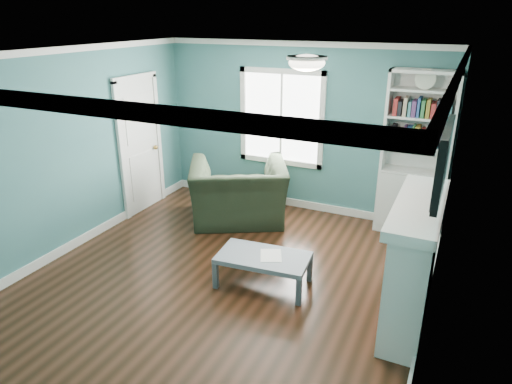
% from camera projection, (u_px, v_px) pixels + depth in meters
% --- Properties ---
extents(floor, '(5.00, 5.00, 0.00)m').
position_uv_depth(floor, '(224.00, 280.00, 5.43)').
color(floor, black).
rests_on(floor, ground).
extents(room_walls, '(5.00, 5.00, 5.00)m').
position_uv_depth(room_walls, '(220.00, 153.00, 4.86)').
color(room_walls, '#3A7176').
rests_on(room_walls, ground).
extents(trim, '(4.50, 5.00, 2.60)m').
position_uv_depth(trim, '(221.00, 183.00, 4.98)').
color(trim, white).
rests_on(trim, ground).
extents(window, '(1.40, 0.06, 1.50)m').
position_uv_depth(window, '(281.00, 118.00, 7.12)').
color(window, white).
rests_on(window, room_walls).
extents(bookshelf, '(0.90, 0.35, 2.31)m').
position_uv_depth(bookshelf, '(414.00, 171.00, 6.34)').
color(bookshelf, silver).
rests_on(bookshelf, ground).
extents(fireplace, '(0.44, 1.58, 1.30)m').
position_uv_depth(fireplace, '(414.00, 264.00, 4.55)').
color(fireplace, black).
rests_on(fireplace, ground).
extents(tv, '(0.06, 1.10, 0.65)m').
position_uv_depth(tv, '(444.00, 161.00, 4.10)').
color(tv, black).
rests_on(tv, fireplace).
extents(door, '(0.12, 0.98, 2.17)m').
position_uv_depth(door, '(140.00, 144.00, 7.10)').
color(door, silver).
rests_on(door, ground).
extents(ceiling_fixture, '(0.38, 0.38, 0.15)m').
position_uv_depth(ceiling_fixture, '(307.00, 62.00, 4.23)').
color(ceiling_fixture, white).
rests_on(ceiling_fixture, room_walls).
extents(light_switch, '(0.08, 0.01, 0.12)m').
position_uv_depth(light_switch, '(215.00, 126.00, 7.68)').
color(light_switch, white).
rests_on(light_switch, room_walls).
extents(recliner, '(1.66, 1.47, 1.22)m').
position_uv_depth(recliner, '(238.00, 183.00, 6.80)').
color(recliner, black).
rests_on(recliner, ground).
extents(coffee_table, '(1.09, 0.66, 0.38)m').
position_uv_depth(coffee_table, '(263.00, 259.00, 5.24)').
color(coffee_table, '#444A52').
rests_on(coffee_table, ground).
extents(paper_sheet, '(0.34, 0.38, 0.00)m').
position_uv_depth(paper_sheet, '(271.00, 255.00, 5.23)').
color(paper_sheet, white).
rests_on(paper_sheet, coffee_table).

